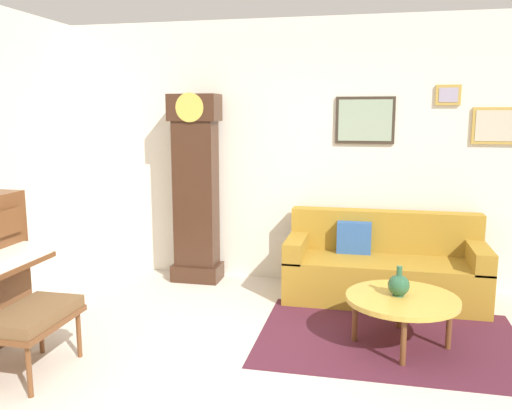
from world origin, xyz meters
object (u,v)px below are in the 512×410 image
at_px(grandfather_clock, 196,194).
at_px(green_jug, 399,285).
at_px(coffee_table, 402,300).
at_px(piano_bench, 33,319).
at_px(couch, 383,267).

distance_m(grandfather_clock, green_jug, 2.48).
height_order(coffee_table, green_jug, green_jug).
distance_m(piano_bench, couch, 3.23).
bearing_deg(couch, piano_bench, -138.33).
height_order(grandfather_clock, coffee_table, grandfather_clock).
height_order(piano_bench, coffee_table, piano_bench).
bearing_deg(piano_bench, coffee_table, 22.14).
relative_size(grandfather_clock, coffee_table, 2.31).
bearing_deg(grandfather_clock, green_jug, -31.07).
relative_size(piano_bench, couch, 0.37).
relative_size(coffee_table, green_jug, 3.67).
bearing_deg(coffee_table, piano_bench, -157.86).
relative_size(piano_bench, coffee_table, 0.80).
bearing_deg(green_jug, coffee_table, -32.82).
bearing_deg(coffee_table, grandfather_clock, 148.90).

